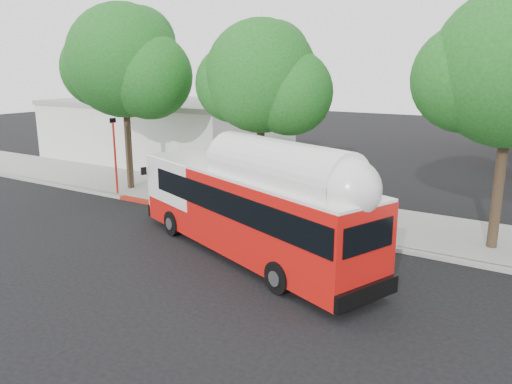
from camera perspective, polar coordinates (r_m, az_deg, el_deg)
ground at (r=18.32m, az=-6.73°, el=-6.78°), size 120.00×120.00×0.00m
sidewalk at (r=23.44m, az=3.25°, el=-1.88°), size 60.00×5.00×0.15m
curb_strip at (r=21.29m, az=-0.15°, el=-3.49°), size 60.00×0.30×0.15m
red_curb_segment at (r=22.96m, az=-6.50°, el=-2.26°), size 10.00×0.32×0.16m
street_tree_left at (r=27.03m, az=-14.10°, el=13.85°), size 6.67×5.80×9.74m
street_tree_mid at (r=22.48m, az=1.54°, el=12.54°), size 5.75×5.00×8.62m
low_commercial_bldg at (r=37.15m, az=-10.20°, el=7.05°), size 16.20×10.20×4.25m
transit_bus at (r=17.31m, az=-0.87°, el=-2.27°), size 11.64×6.10×3.46m
signal_pole at (r=26.52m, az=-15.80°, el=3.90°), size 0.11×0.38×4.04m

